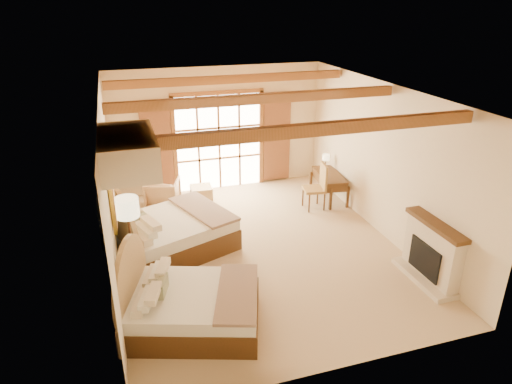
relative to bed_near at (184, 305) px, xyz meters
name	(u,v)px	position (x,y,z in m)	size (l,w,h in m)	color
floor	(259,248)	(1.83, 1.98, -0.40)	(7.00, 7.00, 0.00)	tan
wall_back	(218,129)	(1.83, 5.48, 1.20)	(5.50, 5.50, 0.00)	beige
wall_left	(110,192)	(-0.92, 1.98, 1.20)	(7.00, 7.00, 0.00)	beige
wall_right	(384,161)	(4.58, 1.98, 1.20)	(7.00, 7.00, 0.00)	beige
ceiling	(259,92)	(1.83, 1.98, 2.80)	(7.00, 7.00, 0.00)	#B36937
ceiling_beams	(259,99)	(1.83, 1.98, 2.68)	(5.39, 4.60, 0.18)	#995C34
french_doors	(219,143)	(1.83, 5.42, 0.85)	(3.95, 0.08, 2.60)	white
fireplace	(431,255)	(4.43, -0.02, 0.11)	(0.46, 1.40, 1.16)	beige
painting	(113,201)	(-0.87, 1.23, 1.35)	(0.06, 0.95, 0.75)	gold
canopy_valance	(128,151)	(-0.57, -0.02, 2.55)	(0.70, 1.40, 0.45)	beige
bed_near	(184,305)	(0.00, 0.00, 0.00)	(2.44, 2.06, 1.32)	#4E2A15
bed_far	(162,231)	(-0.05, 2.43, 0.06)	(2.86, 2.42, 1.50)	#4E2A15
nightstand	(134,267)	(-0.67, 1.50, -0.09)	(0.51, 0.51, 0.61)	#4E2A15
floor_lamp	(128,214)	(-0.67, 1.10, 1.15)	(0.39, 0.39, 1.83)	#3A2617
armchair	(163,193)	(0.21, 4.58, -0.04)	(0.76, 0.79, 0.71)	tan
ottoman	(201,194)	(1.17, 4.68, -0.21)	(0.52, 0.52, 0.38)	tan
desk	(329,186)	(4.27, 3.80, -0.03)	(0.73, 1.35, 0.69)	#4E2A15
desk_chair	(315,195)	(3.72, 3.43, -0.05)	(0.57, 0.57, 1.13)	olive
desk_lamp	(326,158)	(4.36, 4.24, 0.57)	(0.18, 0.18, 0.36)	#3A2617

